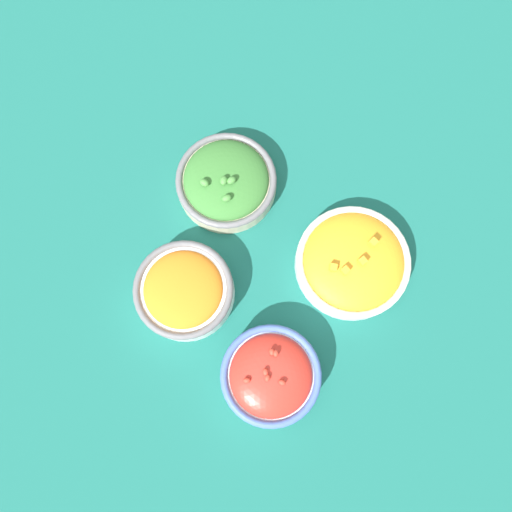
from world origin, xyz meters
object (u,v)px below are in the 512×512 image
bowl_broccoli (226,181)px  bowl_carrots (184,291)px  bowl_squash (353,262)px  bowl_cherry_tomatoes (271,375)px

bowl_broccoli → bowl_carrots: 0.21m
bowl_squash → bowl_carrots: (0.13, 0.26, 0.01)m
bowl_broccoli → bowl_squash: bearing=-159.9°
bowl_broccoli → bowl_cherry_tomatoes: bowl_cherry_tomatoes is taller
bowl_broccoli → bowl_cherry_tomatoes: bearing=156.7°
bowl_cherry_tomatoes → bowl_squash: bearing=-73.1°
bowl_broccoli → bowl_squash: 0.26m
bowl_broccoli → bowl_cherry_tomatoes: size_ratio=1.11×
bowl_cherry_tomatoes → bowl_broccoli: bearing=-23.3°
bowl_broccoli → bowl_cherry_tomatoes: 0.34m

